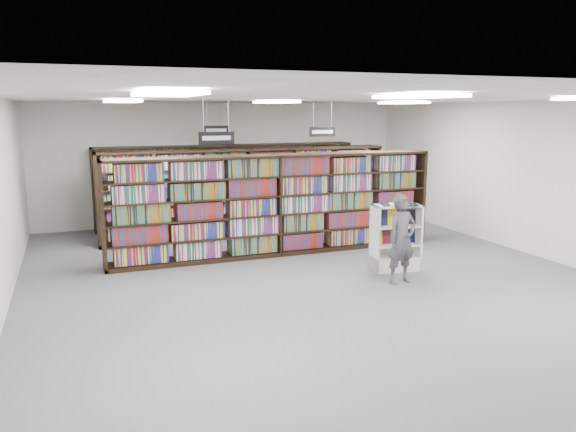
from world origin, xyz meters
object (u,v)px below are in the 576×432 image
object	(u,v)px
open_book	(399,203)
shopper	(402,239)
bookshelf_row_near	(276,205)
endcap_display	(395,247)

from	to	relation	value
open_book	shopper	distance (m)	0.92
bookshelf_row_near	endcap_display	xyz separation A→B (m)	(1.68, -1.94, -0.60)
bookshelf_row_near	endcap_display	distance (m)	2.64
bookshelf_row_near	shopper	size ratio (longest dim) A/B	4.44
bookshelf_row_near	shopper	distance (m)	3.03
endcap_display	bookshelf_row_near	bearing A→B (deg)	138.43
endcap_display	shopper	distance (m)	0.90
open_book	shopper	xyz separation A→B (m)	(-0.35, -0.69, -0.50)
bookshelf_row_near	endcap_display	bearing A→B (deg)	-49.02
bookshelf_row_near	shopper	xyz separation A→B (m)	(1.34, -2.70, -0.26)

